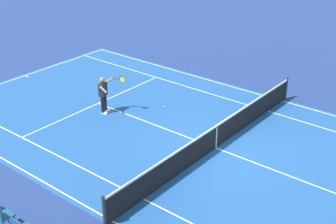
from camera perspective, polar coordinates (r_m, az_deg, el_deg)
name	(u,v)px	position (r m, az deg, el deg)	size (l,w,h in m)	color
ground_plane	(216,148)	(17.84, 5.82, -4.38)	(60.00, 60.00, 0.00)	navy
court_slab	(216,148)	(17.84, 5.82, -4.37)	(24.20, 11.40, 0.00)	#1E4C93
court_line_markings	(216,148)	(17.84, 5.82, -4.36)	(23.85, 11.05, 0.01)	white
tennis_net	(216,137)	(17.60, 5.89, -2.99)	(0.10, 11.70, 1.08)	#2D2D33
tennis_player_near	(104,93)	(20.25, -7.80, 2.29)	(0.96, 0.88, 1.70)	black
tennis_ball	(164,107)	(20.91, -0.45, 0.65)	(0.07, 0.07, 0.07)	#CCE01E
spectator_chair_1	(2,215)	(14.40, -19.57, -11.74)	(0.44, 0.44, 0.88)	#38383D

